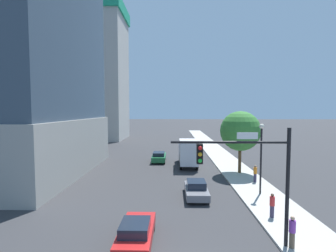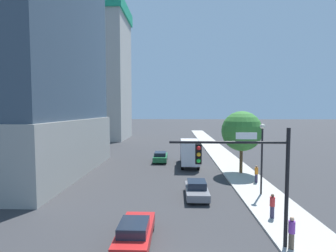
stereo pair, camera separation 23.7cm
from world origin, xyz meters
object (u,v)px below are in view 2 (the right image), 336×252
at_px(pedestrian_purple_shirt, 292,232).
at_px(box_truck, 189,152).
at_px(construction_building, 101,68).
at_px(pedestrian_red_shirt, 272,206).
at_px(car_gray, 197,189).
at_px(car_red, 135,232).
at_px(street_tree, 242,131).
at_px(pedestrian_orange_shirt, 256,174).
at_px(car_green, 160,157).
at_px(street_lamp, 262,149).
at_px(traffic_light_pole, 248,167).

bearing_deg(pedestrian_purple_shirt, box_truck, 102.23).
height_order(construction_building, pedestrian_red_shirt, construction_building).
bearing_deg(car_gray, pedestrian_purple_shirt, -61.74).
bearing_deg(car_red, street_tree, 57.65).
relative_size(car_gray, pedestrian_red_shirt, 2.53).
relative_size(car_gray, pedestrian_purple_shirt, 2.43).
bearing_deg(pedestrian_orange_shirt, pedestrian_red_shirt, -100.77).
height_order(construction_building, pedestrian_purple_shirt, construction_building).
height_order(car_green, pedestrian_orange_shirt, pedestrian_orange_shirt).
relative_size(street_tree, car_gray, 1.72).
bearing_deg(construction_building, car_green, -58.81).
height_order(street_tree, car_green, street_tree).
relative_size(construction_building, pedestrian_red_shirt, 24.98).
bearing_deg(street_tree, street_lamp, -91.21).
height_order(car_red, pedestrian_red_shirt, pedestrian_red_shirt).
relative_size(street_tree, pedestrian_orange_shirt, 4.15).
relative_size(car_green, pedestrian_orange_shirt, 2.62).
xyz_separation_m(traffic_light_pole, pedestrian_purple_shirt, (2.30, -0.19, -3.45)).
bearing_deg(pedestrian_purple_shirt, car_gray, 118.26).
distance_m(pedestrian_purple_shirt, pedestrian_orange_shirt, 12.31).
relative_size(street_lamp, pedestrian_red_shirt, 3.72).
distance_m(box_truck, pedestrian_red_shirt, 16.96).
bearing_deg(construction_building, pedestrian_red_shirt, -61.18).
bearing_deg(box_truck, car_green, 146.40).
relative_size(street_lamp, street_tree, 0.85).
xyz_separation_m(car_red, pedestrian_orange_shirt, (10.43, 11.72, 0.35)).
relative_size(box_truck, pedestrian_orange_shirt, 4.15).
xyz_separation_m(traffic_light_pole, street_tree, (3.79, 15.84, 0.57)).
xyz_separation_m(construction_building, street_tree, (27.21, -35.31, -13.37)).
bearing_deg(box_truck, construction_building, 124.33).
relative_size(street_lamp, pedestrian_purple_shirt, 3.57).
bearing_deg(car_red, pedestrian_orange_shirt, 48.34).
bearing_deg(box_truck, street_tree, -34.46).
relative_size(street_tree, pedestrian_red_shirt, 4.37).
height_order(car_gray, box_truck, box_truck).
bearing_deg(pedestrian_orange_shirt, car_red, -131.66).
distance_m(street_tree, pedestrian_red_shirt, 12.94).
distance_m(pedestrian_orange_shirt, pedestrian_red_shirt, 8.50).
xyz_separation_m(box_truck, pedestrian_orange_shirt, (6.37, -7.89, -0.90)).
bearing_deg(pedestrian_purple_shirt, pedestrian_red_shirt, 83.35).
bearing_deg(car_green, street_lamp, -55.36).
bearing_deg(construction_building, car_red, -71.21).
distance_m(construction_building, car_red, 56.63).
height_order(car_gray, pedestrian_red_shirt, pedestrian_red_shirt).
distance_m(construction_building, car_gray, 51.42).
distance_m(street_lamp, pedestrian_orange_shirt, 4.73).
xyz_separation_m(car_red, pedestrian_purple_shirt, (8.40, -0.42, 0.34)).
bearing_deg(traffic_light_pole, construction_building, 114.60).
bearing_deg(pedestrian_purple_shirt, car_red, 177.12).
xyz_separation_m(car_gray, car_red, (-4.05, -7.66, 0.02)).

